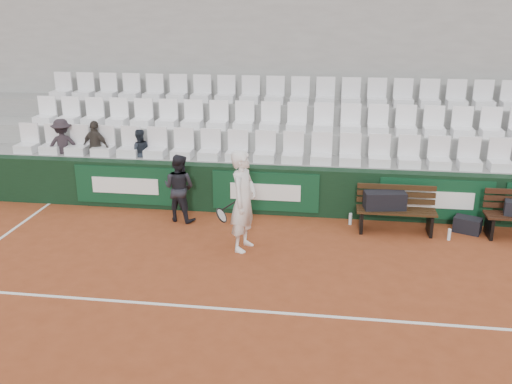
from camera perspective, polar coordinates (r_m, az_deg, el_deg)
name	(u,v)px	position (r m, az deg, el deg)	size (l,w,h in m)	color
ground	(247,311)	(8.46, -0.96, -11.79)	(80.00, 80.00, 0.00)	brown
court_baseline	(247,310)	(8.46, -0.96, -11.76)	(18.00, 0.06, 0.01)	white
back_barrier	(279,191)	(11.86, 2.33, 0.14)	(18.00, 0.34, 1.00)	black
grandstand_tier_front	(279,181)	(12.46, 2.31, 1.09)	(18.00, 0.95, 1.00)	gray
grandstand_tier_mid	(283,160)	(13.30, 2.73, 3.26)	(18.00, 0.95, 1.45)	#989895
grandstand_tier_back	(287,140)	(14.16, 3.11, 5.17)	(18.00, 0.95, 1.90)	gray
grandstand_rear_wall	(290,86)	(14.53, 3.42, 10.54)	(18.00, 0.30, 4.40)	#999996
seat_row_front	(279,147)	(12.07, 2.28, 4.52)	(11.90, 0.44, 0.63)	white
seat_row_mid	(283,117)	(12.89, 2.73, 7.50)	(11.90, 0.44, 0.63)	white
seat_row_back	(287,90)	(13.74, 3.14, 10.12)	(11.90, 0.44, 0.63)	silver
bench_left	(395,221)	(11.33, 13.76, -2.81)	(1.50, 0.56, 0.45)	#362110
sports_bag_left	(385,200)	(11.22, 12.75, -0.82)	(0.78, 0.33, 0.33)	black
sports_bag_ground	(467,225)	(11.75, 20.39, -3.10)	(0.49, 0.30, 0.30)	black
water_bottle_near	(350,219)	(11.54, 9.42, -2.67)	(0.07, 0.07, 0.24)	silver
water_bottle_far	(449,235)	(11.28, 18.76, -4.05)	(0.06, 0.06, 0.22)	silver
tennis_player	(243,201)	(10.04, -1.27, -0.91)	(0.79, 0.75, 1.83)	white
ball_kid	(179,188)	(11.53, -7.69, 0.42)	(0.67, 0.52, 1.38)	black
spectator_a	(61,126)	(13.41, -18.94, 6.27)	(0.79, 0.45, 1.22)	#271F25
spectator_b	(94,127)	(13.08, -15.87, 6.23)	(0.70, 0.29, 1.20)	#37322C
spectator_c	(138,132)	(12.73, -11.70, 5.85)	(0.50, 0.39, 1.04)	#1E242D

